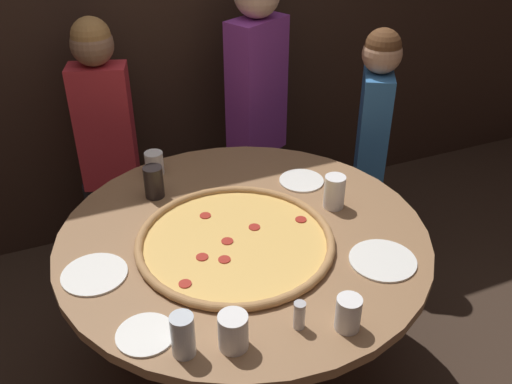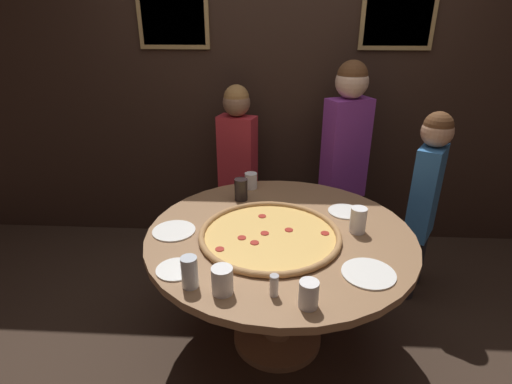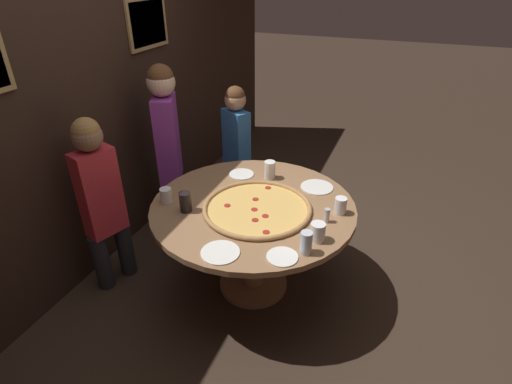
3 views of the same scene
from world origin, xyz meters
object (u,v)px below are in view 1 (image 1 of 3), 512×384
(diner_centre_back, at_px, (106,133))
(condiment_shaker, at_px, (299,315))
(drink_cup_front_edge, at_px, (233,331))
(white_plate_right_side, at_px, (301,181))
(dining_table, at_px, (244,264))
(drink_cup_far_right, at_px, (334,192))
(drink_cup_far_left, at_px, (154,163))
(diner_side_right, at_px, (372,135))
(drink_cup_by_shaker, at_px, (348,313))
(diner_far_right, at_px, (257,94))
(white_plate_left_side, at_px, (146,335))
(white_plate_beside_cup, at_px, (94,274))
(white_plate_near_front, at_px, (383,260))
(drink_cup_beside_pizza, at_px, (154,182))
(drink_cup_near_right, at_px, (183,335))
(giant_pizza, at_px, (235,241))

(diner_centre_back, bearing_deg, condiment_shaker, 118.73)
(drink_cup_front_edge, height_order, white_plate_right_side, drink_cup_front_edge)
(dining_table, distance_m, drink_cup_far_right, 0.46)
(condiment_shaker, bearing_deg, dining_table, 87.24)
(drink_cup_far_left, height_order, diner_side_right, diner_side_right)
(drink_cup_by_shaker, distance_m, diner_far_right, 1.59)
(drink_cup_far_left, xyz_separation_m, white_plate_left_side, (-0.27, -0.94, -0.05))
(diner_far_right, distance_m, diner_side_right, 0.64)
(white_plate_beside_cup, bearing_deg, white_plate_near_front, -18.78)
(white_plate_right_side, bearing_deg, condiment_shaker, -117.47)
(dining_table, relative_size, drink_cup_far_right, 10.19)
(drink_cup_beside_pizza, relative_size, white_plate_left_side, 0.76)
(white_plate_near_front, bearing_deg, drink_cup_front_edge, -165.70)
(white_plate_beside_cup, bearing_deg, drink_cup_far_left, 58.26)
(drink_cup_front_edge, xyz_separation_m, diner_side_right, (1.17, 1.06, -0.08))
(dining_table, bearing_deg, white_plate_beside_cup, -177.31)
(diner_side_right, bearing_deg, drink_cup_front_edge, -17.50)
(white_plate_near_front, height_order, diner_far_right, diner_far_right)
(drink_cup_by_shaker, xyz_separation_m, drink_cup_front_edge, (-0.35, 0.07, 0.00))
(drink_cup_far_right, xyz_separation_m, diner_centre_back, (-0.73, 1.00, -0.05))
(drink_cup_near_right, bearing_deg, dining_table, 51.66)
(drink_cup_by_shaker, bearing_deg, white_plate_left_side, 160.22)
(white_plate_beside_cup, bearing_deg, diner_far_right, 43.98)
(white_plate_left_side, bearing_deg, drink_cup_far_left, 73.75)
(drink_cup_beside_pizza, bearing_deg, drink_cup_near_right, -98.99)
(white_plate_beside_cup, bearing_deg, drink_cup_front_edge, -56.17)
(drink_cup_by_shaker, relative_size, diner_side_right, 0.09)
(drink_cup_near_right, distance_m, white_plate_beside_cup, 0.49)
(white_plate_near_front, bearing_deg, drink_cup_beside_pizza, 130.72)
(drink_cup_far_left, bearing_deg, white_plate_beside_cup, -121.74)
(drink_cup_far_right, height_order, diner_side_right, diner_side_right)
(drink_cup_beside_pizza, distance_m, drink_cup_near_right, 0.88)
(drink_cup_near_right, distance_m, white_plate_left_side, 0.16)
(drink_cup_near_right, height_order, white_plate_near_front, drink_cup_near_right)
(white_plate_right_side, distance_m, white_plate_left_side, 1.05)
(drink_cup_far_left, distance_m, diner_side_right, 1.13)
(drink_cup_far_right, distance_m, condiment_shaker, 0.69)
(giant_pizza, distance_m, drink_cup_far_left, 0.64)
(white_plate_right_side, bearing_deg, drink_cup_near_right, -135.92)
(drink_cup_by_shaker, height_order, diner_centre_back, diner_centre_back)
(white_plate_near_front, xyz_separation_m, diner_far_right, (0.08, 1.32, 0.11))
(drink_cup_by_shaker, height_order, white_plate_beside_cup, drink_cup_by_shaker)
(drink_cup_beside_pizza, distance_m, diner_centre_back, 0.65)
(white_plate_near_front, relative_size, white_plate_beside_cup, 1.06)
(white_plate_left_side, distance_m, diner_side_right, 1.67)
(giant_pizza, height_order, drink_cup_far_left, drink_cup_far_left)
(diner_centre_back, bearing_deg, diner_side_right, 176.68)
(drink_cup_far_left, distance_m, white_plate_near_front, 1.09)
(drink_cup_near_right, xyz_separation_m, white_plate_beside_cup, (-0.18, 0.45, -0.07))
(white_plate_right_side, bearing_deg, diner_far_right, 82.48)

